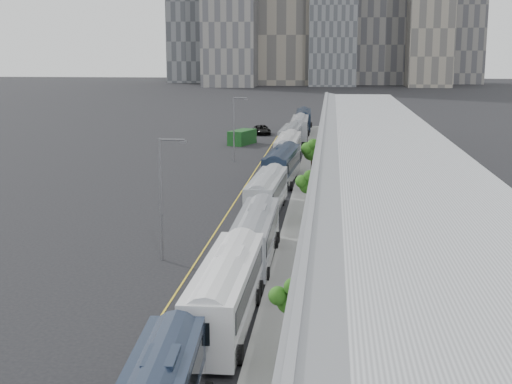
# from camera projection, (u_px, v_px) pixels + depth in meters

# --- Properties ---
(sidewalk) EXTENTS (10.00, 170.00, 0.12)m
(sidewalk) POSITION_uv_depth(u_px,v_px,m) (341.00, 232.00, 59.69)
(sidewalk) COLOR gray
(sidewalk) RESTS_ON ground
(lane_line) EXTENTS (0.12, 160.00, 0.02)m
(lane_line) POSITION_uv_depth(u_px,v_px,m) (217.00, 229.00, 60.78)
(lane_line) COLOR gold
(lane_line) RESTS_ON ground
(depot) EXTENTS (12.45, 160.40, 7.20)m
(depot) POSITION_uv_depth(u_px,v_px,m) (390.00, 193.00, 58.60)
(depot) COLOR gray
(depot) RESTS_ON ground
(bus_2) EXTENTS (2.99, 13.48, 3.94)m
(bus_2) POSITION_uv_depth(u_px,v_px,m) (227.00, 298.00, 39.13)
(bus_2) COLOR white
(bus_2) RESTS_ON ground
(bus_3) EXTENTS (2.83, 12.69, 3.70)m
(bus_3) POSITION_uv_depth(u_px,v_px,m) (255.00, 240.00, 51.51)
(bus_3) COLOR gray
(bus_3) RESTS_ON ground
(bus_4) EXTENTS (3.06, 12.86, 3.73)m
(bus_4) POSITION_uv_depth(u_px,v_px,m) (267.00, 197.00, 66.68)
(bus_4) COLOR #AAAEB4
(bus_4) RESTS_ON ground
(bus_5) EXTENTS (3.60, 13.75, 3.98)m
(bus_5) POSITION_uv_depth(u_px,v_px,m) (282.00, 168.00, 82.11)
(bus_5) COLOR #162133
(bus_5) RESTS_ON ground
(bus_6) EXTENTS (3.04, 13.72, 4.00)m
(bus_6) POSITION_uv_depth(u_px,v_px,m) (288.00, 152.00, 95.34)
(bus_6) COLOR silver
(bus_6) RESTS_ON ground
(bus_7) EXTENTS (3.06, 13.13, 3.81)m
(bus_7) POSITION_uv_depth(u_px,v_px,m) (291.00, 140.00, 108.67)
(bus_7) COLOR gray
(bus_7) RESTS_ON ground
(bus_8) EXTENTS (3.02, 13.66, 3.98)m
(bus_8) POSITION_uv_depth(u_px,v_px,m) (300.00, 129.00, 122.39)
(bus_8) COLOR #91939A
(bus_8) RESTS_ON ground
(bus_9) EXTENTS (3.15, 13.67, 3.97)m
(bus_9) POSITION_uv_depth(u_px,v_px,m) (303.00, 121.00, 136.50)
(bus_9) COLOR black
(bus_9) RESTS_ON ground
(tree_1) EXTENTS (1.22, 1.22, 4.05)m
(tree_1) POSITION_uv_depth(u_px,v_px,m) (289.00, 300.00, 33.95)
(tree_1) COLOR black
(tree_1) RESTS_ON ground
(tree_2) EXTENTS (1.53, 1.53, 4.31)m
(tree_2) POSITION_uv_depth(u_px,v_px,m) (307.00, 183.00, 62.97)
(tree_2) COLOR black
(tree_2) RESTS_ON ground
(tree_3) EXTENTS (2.15, 2.15, 4.34)m
(tree_3) POSITION_uv_depth(u_px,v_px,m) (312.00, 149.00, 86.37)
(tree_3) COLOR black
(tree_3) RESTS_ON ground
(street_lamp_near) EXTENTS (2.04, 0.22, 8.94)m
(street_lamp_near) POSITION_uv_depth(u_px,v_px,m) (163.00, 191.00, 50.91)
(street_lamp_near) COLOR #59595E
(street_lamp_near) RESTS_ON ground
(street_lamp_far) EXTENTS (2.04, 0.22, 8.80)m
(street_lamp_far) POSITION_uv_depth(u_px,v_px,m) (235.00, 125.00, 97.16)
(street_lamp_far) COLOR #59595E
(street_lamp_far) RESTS_ON ground
(shipping_container) EXTENTS (4.28, 6.36, 2.32)m
(shipping_container) POSITION_uv_depth(u_px,v_px,m) (242.00, 137.00, 115.79)
(shipping_container) COLOR #133E16
(shipping_container) RESTS_ON ground
(suv) EXTENTS (4.01, 6.48, 1.68)m
(suv) POSITION_uv_depth(u_px,v_px,m) (262.00, 130.00, 129.69)
(suv) COLOR black
(suv) RESTS_ON ground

